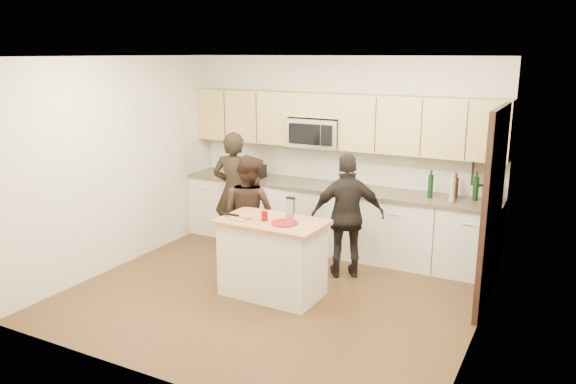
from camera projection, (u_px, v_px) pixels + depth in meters
The scene contains 21 objects.
floor at pixel (274, 294), 6.56m from camera, with size 4.50×4.50×0.00m, color #55361D.
room_shell at pixel (273, 147), 6.14m from camera, with size 4.52×4.02×2.71m.
back_cabinetry at pixel (332, 218), 7.90m from camera, with size 4.50×0.66×0.94m.
upper_cabinetry at pixel (340, 120), 7.68m from camera, with size 4.50×0.33×0.75m.
microwave at pixel (316, 133), 7.85m from camera, with size 0.76×0.41×0.40m.
doorway at pixel (494, 204), 6.05m from camera, with size 0.06×1.25×2.20m.
framed_picture at pixel (484, 172), 7.08m from camera, with size 0.30×0.03×0.38m.
dish_towel at pixel (266, 191), 8.08m from camera, with size 0.34×0.60×0.48m.
island at pixel (272, 257), 6.44m from camera, with size 1.22×0.73×0.90m.
red_plate at pixel (285, 223), 6.20m from camera, with size 0.30×0.30×0.02m, color maroon.
box_grater at pixel (291, 208), 6.29m from camera, with size 0.10×0.06×0.26m.
drink_glass at pixel (265, 216), 6.30m from camera, with size 0.07×0.07×0.11m, color #680B0D.
cutting_board at pixel (239, 218), 6.39m from camera, with size 0.23×0.20×0.02m, color #AB7047.
tongs at pixel (230, 214), 6.47m from camera, with size 0.24×0.03×0.02m, color black.
knife at pixel (245, 218), 6.34m from camera, with size 0.17×0.02×0.01m, color silver.
toaster at pixel (254, 171), 8.31m from camera, with size 0.33×0.20×0.19m.
bottle_cluster at pixel (463, 186), 6.99m from camera, with size 0.78×0.26×0.37m.
orchid at pixel (493, 187), 6.81m from camera, with size 0.24×0.19×0.43m, color #32762F.
woman_left at pixel (234, 191), 7.89m from camera, with size 0.61×0.40×1.68m, color black.
woman_center at pixel (249, 213), 7.13m from camera, with size 0.73×0.57×1.51m, color black.
woman_right at pixel (348, 216), 6.91m from camera, with size 0.91×0.38×1.56m, color black.
Camera 1 is at (2.97, -5.30, 2.74)m, focal length 35.00 mm.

